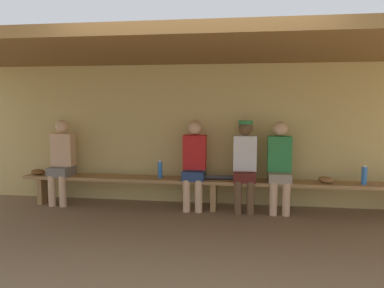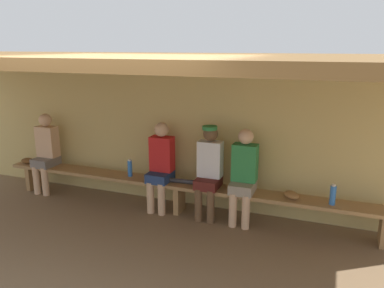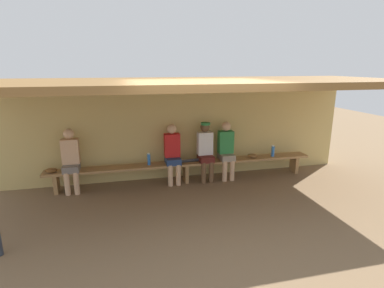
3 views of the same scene
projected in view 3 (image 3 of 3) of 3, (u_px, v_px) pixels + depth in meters
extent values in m
plane|color=brown|center=(204.00, 212.00, 5.40)|extent=(24.00, 24.00, 0.00)
cube|color=tan|center=(182.00, 130.00, 7.00)|extent=(8.00, 0.20, 2.20)
cube|color=brown|center=(195.00, 83.00, 5.48)|extent=(8.00, 2.80, 0.12)
cube|color=#9E7547|center=(186.00, 163.00, 6.75)|extent=(6.00, 0.36, 0.05)
cube|color=#9E7547|center=(56.00, 183.00, 6.20)|extent=(0.08, 0.29, 0.41)
cube|color=#9E7547|center=(186.00, 173.00, 6.80)|extent=(0.08, 0.29, 0.41)
cube|color=#9E7547|center=(294.00, 164.00, 7.41)|extent=(0.08, 0.29, 0.41)
cube|color=gray|center=(226.00, 157.00, 6.92)|extent=(0.32, 0.40, 0.14)
cylinder|color=#DBAD84|center=(225.00, 171.00, 6.82)|extent=(0.11, 0.11, 0.48)
cylinder|color=#DBAD84|center=(232.00, 170.00, 6.86)|extent=(0.11, 0.11, 0.48)
cube|color=#2D8442|center=(226.00, 142.00, 6.91)|extent=(0.34, 0.20, 0.52)
sphere|color=#DBAD84|center=(226.00, 126.00, 6.81)|extent=(0.21, 0.21, 0.21)
cube|color=slate|center=(72.00, 168.00, 6.17)|extent=(0.32, 0.40, 0.14)
cylinder|color=#DBAD84|center=(67.00, 184.00, 6.07)|extent=(0.11, 0.11, 0.48)
cylinder|color=#DBAD84|center=(76.00, 183.00, 6.11)|extent=(0.11, 0.11, 0.48)
cube|color=#DBAD84|center=(70.00, 151.00, 6.16)|extent=(0.34, 0.20, 0.52)
sphere|color=#DBAD84|center=(69.00, 134.00, 6.06)|extent=(0.21, 0.21, 0.21)
cube|color=#591E19|center=(206.00, 158.00, 6.80)|extent=(0.32, 0.40, 0.14)
cylinder|color=brown|center=(204.00, 173.00, 6.71)|extent=(0.11, 0.11, 0.48)
cylinder|color=brown|center=(211.00, 172.00, 6.75)|extent=(0.11, 0.11, 0.48)
cube|color=white|center=(205.00, 143.00, 6.80)|extent=(0.34, 0.20, 0.52)
sphere|color=brown|center=(205.00, 127.00, 6.70)|extent=(0.21, 0.21, 0.21)
cylinder|color=#2D8442|center=(206.00, 124.00, 6.64)|extent=(0.21, 0.21, 0.05)
cube|color=navy|center=(173.00, 160.00, 6.64)|extent=(0.32, 0.40, 0.14)
cylinder|color=#DBAD84|center=(170.00, 176.00, 6.54)|extent=(0.11, 0.11, 0.48)
cylinder|color=#DBAD84|center=(178.00, 175.00, 6.58)|extent=(0.11, 0.11, 0.48)
cube|color=red|center=(172.00, 145.00, 6.63)|extent=(0.34, 0.20, 0.52)
sphere|color=#DBAD84|center=(172.00, 129.00, 6.53)|extent=(0.21, 0.21, 0.21)
cylinder|color=blue|center=(149.00, 159.00, 6.53)|extent=(0.07, 0.07, 0.25)
cylinder|color=white|center=(149.00, 154.00, 6.50)|extent=(0.05, 0.05, 0.02)
cylinder|color=blue|center=(273.00, 151.00, 7.14)|extent=(0.08, 0.08, 0.25)
cylinder|color=white|center=(273.00, 146.00, 7.11)|extent=(0.05, 0.05, 0.02)
ellipsoid|color=olive|center=(252.00, 156.00, 7.08)|extent=(0.29, 0.29, 0.09)
ellipsoid|color=brown|center=(51.00, 170.00, 6.08)|extent=(0.26, 0.21, 0.09)
cylinder|color=#333338|center=(188.00, 161.00, 6.74)|extent=(0.89, 0.13, 0.07)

